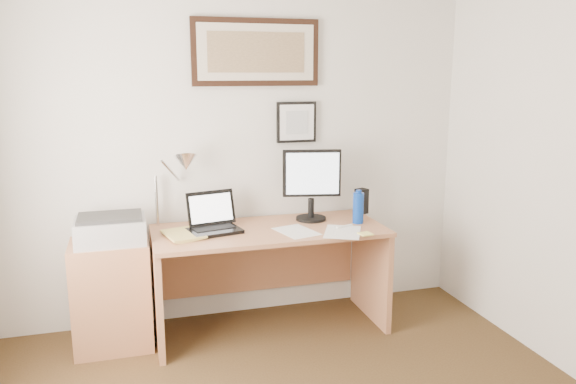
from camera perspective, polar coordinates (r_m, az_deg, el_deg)
name	(u,v)px	position (r m, az deg, el deg)	size (l,w,h in m)	color
wall_back	(236,151)	(4.12, -5.26, 4.19)	(3.50, 0.02, 2.50)	silver
side_cabinet	(112,294)	(3.97, -17.43, -9.90)	(0.50, 0.40, 0.73)	#A56945
water_bottle	(358,208)	(4.05, 7.15, -1.61)	(0.08, 0.08, 0.22)	#0B359A
bottle_cap	(359,191)	(4.02, 7.19, 0.06)	(0.04, 0.04, 0.02)	#0B359A
speaker	(361,201)	(4.33, 7.47, -0.93)	(0.09, 0.07, 0.19)	black
paper_sheet_a	(296,231)	(3.83, 0.86, -4.02)	(0.22, 0.31, 0.00)	white
paper_sheet_b	(343,232)	(3.83, 5.56, -4.06)	(0.23, 0.34, 0.00)	white
sticky_pad	(366,234)	(3.79, 7.88, -4.24)	(0.08, 0.08, 0.01)	#F7EF75
marker_pen	(344,226)	(3.95, 5.76, -3.49)	(0.02, 0.02, 0.14)	white
book	(167,237)	(3.75, -12.20, -4.51)	(0.22, 0.31, 0.02)	#CEBA61
desk	(267,257)	(4.05, -2.19, -6.61)	(1.60, 0.70, 0.75)	#A56945
laptop	(213,222)	(3.87, -7.60, -3.08)	(0.38, 0.36, 0.26)	black
lcd_monitor	(312,181)	(4.06, 2.42, 1.10)	(0.42, 0.22, 0.52)	black
printer	(111,229)	(3.81, -17.58, -3.62)	(0.44, 0.34, 0.18)	#A5A5A8
desk_lamp	(183,166)	(3.89, -10.63, 2.62)	(0.29, 0.27, 0.53)	silver
picture_large	(256,52)	(4.09, -3.25, 13.99)	(0.92, 0.04, 0.47)	black
picture_small	(296,122)	(4.18, 0.87, 7.11)	(0.30, 0.03, 0.30)	black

